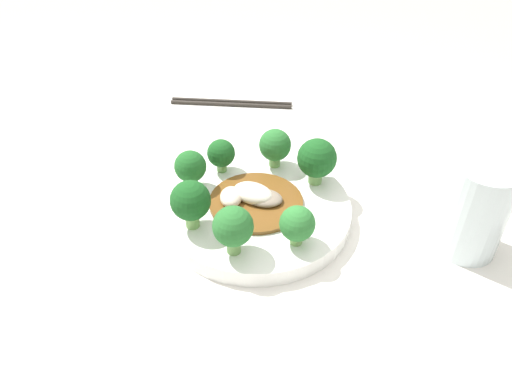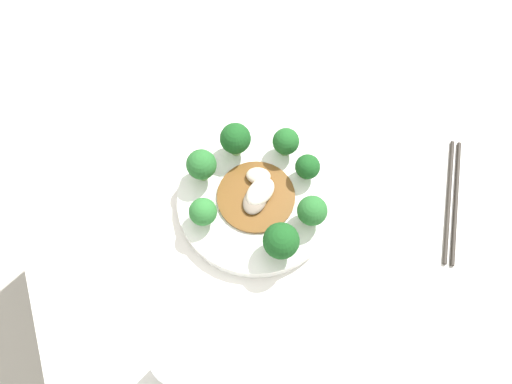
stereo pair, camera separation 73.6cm
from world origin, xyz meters
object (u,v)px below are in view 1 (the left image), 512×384
(broccoli_south, at_px, (297,224))
(broccoli_northeast, at_px, (275,146))
(broccoli_northwest, at_px, (190,167))
(stirfry_center, at_px, (253,198))
(broccoli_southwest, at_px, (233,227))
(plate, at_px, (256,210))
(drinking_glass, at_px, (476,209))
(broccoli_north, at_px, (221,154))
(broccoli_west, at_px, (190,201))
(broccoli_east, at_px, (317,159))
(chopsticks, at_px, (231,103))

(broccoli_south, bearing_deg, broccoli_northeast, 69.48)
(broccoli_northwest, distance_m, stirfry_center, 0.10)
(stirfry_center, bearing_deg, broccoli_southwest, -131.96)
(plate, distance_m, drinking_glass, 0.28)
(broccoli_south, distance_m, broccoli_north, 0.18)
(broccoli_northwest, height_order, broccoli_west, broccoli_west)
(broccoli_southwest, bearing_deg, broccoli_south, -16.60)
(broccoli_northeast, relative_size, broccoli_east, 0.86)
(plate, relative_size, broccoli_northwest, 4.49)
(plate, relative_size, broccoli_northeast, 4.33)
(broccoli_northwest, xyz_separation_m, drinking_glass, (0.27, -0.26, 0.01))
(plate, distance_m, broccoli_west, 0.11)
(broccoli_northwest, xyz_separation_m, broccoli_south, (0.07, -0.17, -0.00))
(broccoli_west, bearing_deg, broccoli_northeast, 23.15)
(broccoli_east, bearing_deg, broccoli_northwest, 155.73)
(broccoli_west, height_order, chopsticks, broccoli_west)
(broccoli_northeast, relative_size, drinking_glass, 0.48)
(plate, xyz_separation_m, broccoli_north, (-0.01, 0.09, 0.04))
(broccoli_northwest, bearing_deg, broccoli_north, 16.86)
(broccoli_northwest, xyz_separation_m, broccoli_southwest, (-0.00, -0.14, 0.01))
(broccoli_northwest, height_order, stirfry_center, broccoli_northwest)
(broccoli_northeast, xyz_separation_m, broccoli_southwest, (-0.13, -0.14, 0.00))
(broccoli_northwest, height_order, broccoli_east, broccoli_east)
(broccoli_north, bearing_deg, broccoli_south, -84.78)
(broccoli_northwest, relative_size, stirfry_center, 0.45)
(plate, height_order, broccoli_north, broccoli_north)
(broccoli_northeast, distance_m, broccoli_north, 0.08)
(drinking_glass, bearing_deg, broccoli_east, 121.57)
(broccoli_southwest, xyz_separation_m, stirfry_center, (0.06, 0.07, -0.03))
(plate, height_order, chopsticks, plate)
(drinking_glass, distance_m, chopsticks, 0.50)
(broccoli_northeast, bearing_deg, broccoli_west, -156.85)
(broccoli_northeast, height_order, broccoli_southwest, broccoli_southwest)
(chopsticks, bearing_deg, broccoli_north, -118.81)
(plate, distance_m, broccoli_south, 0.10)
(broccoli_northeast, distance_m, stirfry_center, 0.10)
(broccoli_southwest, relative_size, broccoli_north, 1.28)
(plate, bearing_deg, broccoli_west, -179.14)
(broccoli_northwest, height_order, broccoli_south, broccoli_northwest)
(broccoli_northeast, height_order, broccoli_south, broccoli_northeast)
(broccoli_west, distance_m, broccoli_southwest, 0.07)
(broccoli_south, bearing_deg, drinking_glass, -23.55)
(plate, xyz_separation_m, chopsticks, (0.11, 0.31, -0.01))
(broccoli_southwest, height_order, stirfry_center, broccoli_southwest)
(broccoli_northwest, height_order, drinking_glass, drinking_glass)
(broccoli_south, bearing_deg, plate, 95.22)
(broccoli_northeast, relative_size, broccoli_south, 1.12)
(plate, relative_size, broccoli_south, 4.85)
(broccoli_northeast, height_order, chopsticks, broccoli_northeast)
(broccoli_southwest, distance_m, broccoli_south, 0.08)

